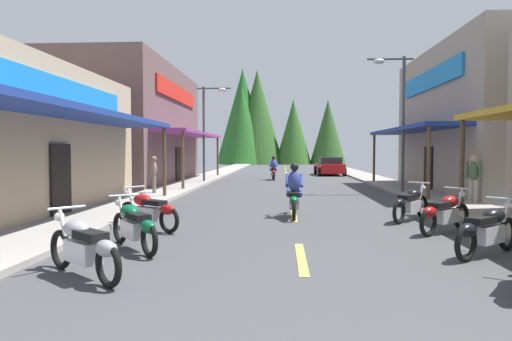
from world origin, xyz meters
TOP-DOWN VIEW (x-y plane):
  - ground at (0.00, 23.64)m, footprint 9.07×77.28m
  - sidewalk_left at (-5.58, 23.64)m, footprint 2.09×77.28m
  - sidewalk_right at (5.58, 23.64)m, footprint 2.09×77.28m
  - centerline_dashes at (0.00, 26.22)m, footprint 0.16×52.45m
  - storefront_left_far at (-11.08, 26.15)m, footprint 10.76×13.13m
  - streetlamp_left at (-4.63, 25.68)m, footprint 1.98×0.30m
  - streetlamp_right at (4.64, 19.56)m, footprint 1.98×0.30m
  - motorcycle_parked_right_2 at (3.37, 7.83)m, footprint 1.72×1.44m
  - motorcycle_parked_right_3 at (3.43, 10.12)m, footprint 1.65×1.51m
  - motorcycle_parked_right_4 at (3.15, 11.90)m, footprint 1.43×1.72m
  - motorcycle_parked_left_0 at (-3.32, 6.04)m, footprint 1.72×1.43m
  - motorcycle_parked_left_1 at (-3.18, 7.94)m, footprint 1.45×1.71m
  - motorcycle_parked_left_2 at (-3.55, 10.11)m, footprint 1.83×1.27m
  - rider_cruising_lead at (0.01, 12.43)m, footprint 0.60×2.14m
  - rider_cruising_trailing at (-0.91, 28.67)m, footprint 0.60×2.14m
  - pedestrian_by_shop at (6.29, 15.50)m, footprint 0.42×0.49m
  - pedestrian_browsing at (-5.76, 18.22)m, footprint 0.33×0.56m
  - parked_car_curbside at (3.34, 34.75)m, footprint 2.19×4.37m
  - treeline_backdrop at (-3.46, 62.85)m, footprint 18.27×8.50m

SIDE VIEW (x-z plane):
  - ground at x=0.00m, z-range -0.10..0.00m
  - centerline_dashes at x=0.00m, z-range 0.00..0.01m
  - sidewalk_left at x=-5.58m, z-range 0.00..0.12m
  - sidewalk_right at x=5.58m, z-range 0.00..0.12m
  - motorcycle_parked_right_2 at x=3.37m, z-range -0.03..1.01m
  - motorcycle_parked_right_3 at x=3.43m, z-range -0.03..1.01m
  - motorcycle_parked_right_4 at x=3.15m, z-range -0.03..1.01m
  - motorcycle_parked_left_0 at x=-3.32m, z-range -0.03..1.01m
  - motorcycle_parked_left_1 at x=-3.18m, z-range -0.03..1.01m
  - motorcycle_parked_left_2 at x=-3.55m, z-range -0.03..1.01m
  - rider_cruising_lead at x=0.01m, z-range -0.13..1.44m
  - rider_cruising_trailing at x=-0.91m, z-range -0.13..1.44m
  - parked_car_curbside at x=3.34m, z-range -0.01..1.39m
  - pedestrian_browsing at x=-5.76m, z-range 0.13..1.82m
  - pedestrian_by_shop at x=6.29m, z-range 0.15..1.92m
  - storefront_left_far at x=-11.08m, z-range 0.00..6.80m
  - streetlamp_left at x=-4.63m, z-range 0.89..6.53m
  - streetlamp_right at x=4.64m, z-range 0.91..6.92m
  - treeline_backdrop at x=-3.46m, z-range -0.69..12.79m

